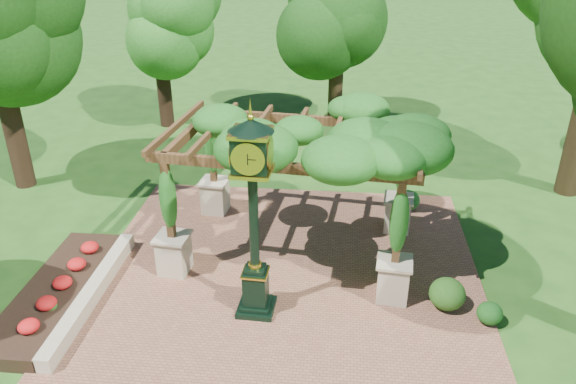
{
  "coord_description": "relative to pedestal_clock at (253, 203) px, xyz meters",
  "views": [
    {
      "loc": [
        1.24,
        -10.06,
        8.52
      ],
      "look_at": [
        0.0,
        2.5,
        2.2
      ],
      "focal_mm": 35.0,
      "sensor_mm": 36.0,
      "label": 1
    }
  ],
  "objects": [
    {
      "name": "ground",
      "position": [
        0.56,
        -0.49,
        -2.91
      ],
      "size": [
        120.0,
        120.0,
        0.0
      ],
      "primitive_type": "plane",
      "color": "#1E4714",
      "rests_on": "ground"
    },
    {
      "name": "shrub_back",
      "position": [
        4.04,
        5.47,
        -2.55
      ],
      "size": [
        0.84,
        0.84,
        0.64
      ],
      "primitive_type": "ellipsoid",
      "rotation": [
        0.0,
        0.0,
        -0.19
      ],
      "color": "#205F1B",
      "rests_on": "brick_plaza"
    },
    {
      "name": "border_wall",
      "position": [
        -4.04,
        0.01,
        -2.71
      ],
      "size": [
        0.35,
        5.0,
        0.4
      ],
      "primitive_type": "cube",
      "color": "#C6B793",
      "rests_on": "ground"
    },
    {
      "name": "pedestal_clock",
      "position": [
        0.0,
        0.0,
        0.0
      ],
      "size": [
        1.0,
        1.0,
        4.87
      ],
      "rotation": [
        0.0,
        0.0,
        -0.05
      ],
      "color": "black",
      "rests_on": "brick_plaza"
    },
    {
      "name": "shrub_front",
      "position": [
        5.38,
        0.06,
        -2.61
      ],
      "size": [
        0.64,
        0.64,
        0.53
      ],
      "primitive_type": "ellipsoid",
      "rotation": [
        0.0,
        0.0,
        0.09
      ],
      "color": "#194F16",
      "rests_on": "brick_plaza"
    },
    {
      "name": "brick_plaza",
      "position": [
        0.56,
        0.51,
        -2.89
      ],
      "size": [
        10.0,
        12.0,
        0.04
      ],
      "primitive_type": "cube",
      "color": "brown",
      "rests_on": "ground"
    },
    {
      "name": "tree_west_far",
      "position": [
        -5.87,
        12.51,
        1.7
      ],
      "size": [
        3.51,
        3.51,
        6.74
      ],
      "color": "black",
      "rests_on": "ground"
    },
    {
      "name": "shrub_mid",
      "position": [
        4.49,
        0.54,
        -2.49
      ],
      "size": [
        0.96,
        0.96,
        0.77
      ],
      "primitive_type": "ellipsoid",
      "rotation": [
        0.0,
        0.0,
        -0.13
      ],
      "color": "#265417",
      "rests_on": "brick_plaza"
    },
    {
      "name": "sundial",
      "position": [
        1.06,
        7.92,
        -2.5
      ],
      "size": [
        0.68,
        0.68,
        0.95
      ],
      "rotation": [
        0.0,
        0.0,
        -0.36
      ],
      "color": "gray",
      "rests_on": "ground"
    },
    {
      "name": "flower_bed",
      "position": [
        -4.94,
        0.01,
        -2.73
      ],
      "size": [
        1.5,
        5.0,
        0.36
      ],
      "primitive_type": "cube",
      "color": "red",
      "rests_on": "ground"
    },
    {
      "name": "tree_north",
      "position": [
        1.52,
        13.34,
        1.76
      ],
      "size": [
        3.64,
        3.64,
        6.82
      ],
      "color": "#352515",
      "rests_on": "ground"
    },
    {
      "name": "pergola",
      "position": [
        0.61,
        2.78,
        0.45
      ],
      "size": [
        6.92,
        4.76,
        4.11
      ],
      "rotation": [
        0.0,
        0.0,
        -0.11
      ],
      "color": "#C7B794",
      "rests_on": "brick_plaza"
    }
  ]
}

